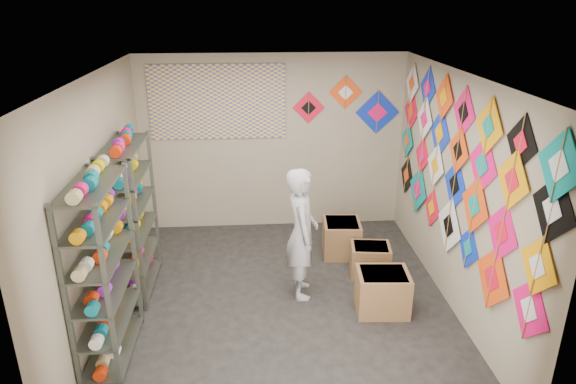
{
  "coord_description": "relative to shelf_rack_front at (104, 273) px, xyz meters",
  "views": [
    {
      "loc": [
        -0.31,
        -5.33,
        3.47
      ],
      "look_at": [
        0.1,
        0.3,
        1.3
      ],
      "focal_mm": 32.0,
      "sensor_mm": 36.0,
      "label": 1
    }
  ],
  "objects": [
    {
      "name": "kite_wall_display",
      "position": [
        3.76,
        0.82,
        0.68
      ],
      "size": [
        0.06,
        4.28,
        2.06
      ],
      "color": "#FC0E6A",
      "rests_on": "room_walls"
    },
    {
      "name": "carton_c",
      "position": [
        2.71,
        2.02,
        -0.7
      ],
      "size": [
        0.56,
        0.6,
        0.49
      ],
      "primitive_type": "cube",
      "rotation": [
        0.0,
        0.0,
        -0.08
      ],
      "color": "#9B6E43",
      "rests_on": "ground"
    },
    {
      "name": "poster",
      "position": [
        0.98,
        3.08,
        1.05
      ],
      "size": [
        2.0,
        0.01,
        1.1
      ],
      "primitive_type": "cube",
      "color": "#604596",
      "rests_on": "room_walls"
    },
    {
      "name": "shelf_rack_front",
      "position": [
        0.0,
        0.0,
        0.0
      ],
      "size": [
        0.4,
        1.1,
        1.9
      ],
      "primitive_type": "cube",
      "color": "#4C5147",
      "rests_on": "ground"
    },
    {
      "name": "ground",
      "position": [
        1.78,
        0.85,
        -0.95
      ],
      "size": [
        4.5,
        4.5,
        0.0
      ],
      "primitive_type": "plane",
      "color": "black"
    },
    {
      "name": "back_wall_kites",
      "position": [
        2.98,
        3.09,
        0.96
      ],
      "size": [
        1.63,
        0.02,
        0.9
      ],
      "color": "red",
      "rests_on": "room_walls"
    },
    {
      "name": "room_walls",
      "position": [
        1.78,
        0.85,
        0.69
      ],
      "size": [
        4.5,
        4.5,
        4.5
      ],
      "color": "tan",
      "rests_on": "ground"
    },
    {
      "name": "shelf_rack_back",
      "position": [
        0.0,
        1.3,
        0.0
      ],
      "size": [
        0.4,
        1.1,
        1.9
      ],
      "primitive_type": "cube",
      "color": "#4C5147",
      "rests_on": "ground"
    },
    {
      "name": "shopkeeper",
      "position": [
        2.03,
        1.02,
        -0.14
      ],
      "size": [
        0.6,
        0.4,
        1.63
      ],
      "primitive_type": "imported",
      "rotation": [
        0.0,
        0.0,
        1.58
      ],
      "color": "beige",
      "rests_on": "ground"
    },
    {
      "name": "carton_b",
      "position": [
        2.99,
        1.41,
        -0.74
      ],
      "size": [
        0.55,
        0.48,
        0.41
      ],
      "primitive_type": "cube",
      "rotation": [
        0.0,
        0.0,
        -0.13
      ],
      "color": "#9B6E43",
      "rests_on": "ground"
    },
    {
      "name": "carton_a",
      "position": [
        2.94,
        0.58,
        -0.7
      ],
      "size": [
        0.63,
        0.53,
        0.49
      ],
      "primitive_type": "cube",
      "rotation": [
        0.0,
        0.0,
        -0.07
      ],
      "color": "#9B6E43",
      "rests_on": "ground"
    },
    {
      "name": "string_spools",
      "position": [
        -0.0,
        0.65,
        0.1
      ],
      "size": [
        0.12,
        2.36,
        0.12
      ],
      "color": "#FE0F6E",
      "rests_on": "ground"
    }
  ]
}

